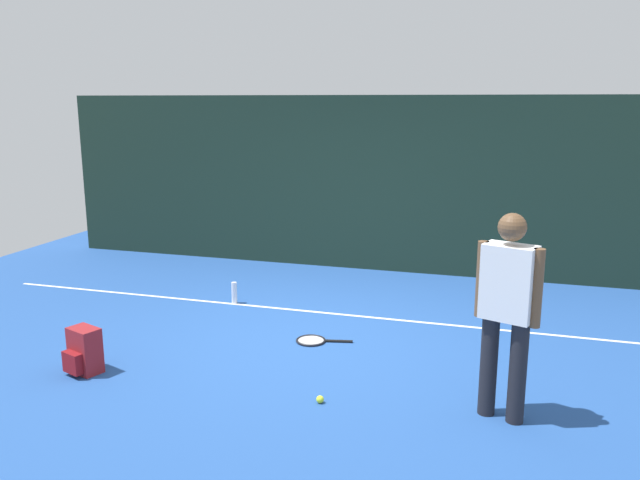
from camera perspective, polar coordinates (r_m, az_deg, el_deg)
The scene contains 8 objects.
ground_plane at distance 7.08m, azimuth -0.93°, elevation -8.60°, with size 12.00×12.00×0.00m, color #234C93.
back_fence at distance 9.60m, azimuth 4.45°, elevation 5.01°, with size 10.00×0.10×2.62m, color #192D23.
court_line at distance 7.80m, azimuth 0.83°, elevation -6.58°, with size 9.00×0.05×0.00m, color white.
tennis_player at distance 5.24m, azimuth 16.43°, elevation -5.59°, with size 0.51×0.34×1.70m.
tennis_racket at distance 6.93m, azimuth -0.58°, elevation -9.00°, with size 0.64×0.38×0.03m.
backpack at distance 6.52m, azimuth -20.43°, elevation -9.35°, with size 0.35×0.35×0.44m.
tennis_ball_near_player at distance 5.62m, azimuth 0.00°, elevation -14.09°, with size 0.07×0.07×0.07m, color #CCE033.
water_bottle at distance 8.20m, azimuth -7.69°, elevation -4.72°, with size 0.07×0.07×0.28m, color white.
Camera 1 is at (2.00, -6.30, 2.54)m, focal length 35.70 mm.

